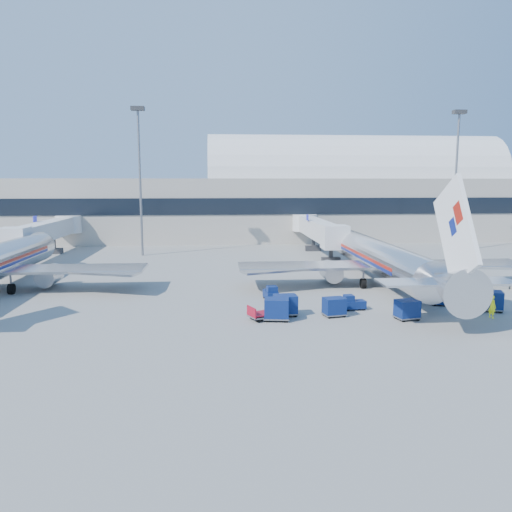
{
  "coord_description": "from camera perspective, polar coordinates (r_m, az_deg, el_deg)",
  "views": [
    {
      "loc": [
        -8.23,
        -48.28,
        11.44
      ],
      "look_at": [
        -4.04,
        6.0,
        3.3
      ],
      "focal_mm": 35.0,
      "sensor_mm": 36.0,
      "label": 1
    }
  ],
  "objects": [
    {
      "name": "jetbridge_mid",
      "position": [
        83.64,
        -22.65,
        2.69
      ],
      "size": [
        4.4,
        27.5,
        6.25
      ],
      "color": "silver",
      "rests_on": "ground"
    },
    {
      "name": "ground",
      "position": [
        50.29,
        5.14,
        -4.68
      ],
      "size": [
        260.0,
        260.0,
        0.0
      ],
      "primitive_type": "plane",
      "color": "gray",
      "rests_on": "ground"
    },
    {
      "name": "barrier_mid",
      "position": [
        59.34,
        25.57,
        -3.02
      ],
      "size": [
        3.0,
        0.55,
        0.9
      ],
      "primitive_type": "cube",
      "color": "#9E9E96",
      "rests_on": "ground"
    },
    {
      "name": "cart_train_c",
      "position": [
        41.63,
        2.37,
        -6.05
      ],
      "size": [
        2.3,
        1.88,
        1.85
      ],
      "rotation": [
        0.0,
        0.0,
        -0.14
      ],
      "color": "#0B1D54",
      "rests_on": "ground"
    },
    {
      "name": "tug_left",
      "position": [
        48.67,
        1.71,
        -4.29
      ],
      "size": [
        1.42,
        2.37,
        1.46
      ],
      "rotation": [
        0.0,
        0.0,
        1.71
      ],
      "color": "#0B1D54",
      "rests_on": "ground"
    },
    {
      "name": "tug_right",
      "position": [
        49.72,
        20.46,
        -4.59
      ],
      "size": [
        2.4,
        1.87,
        1.4
      ],
      "rotation": [
        0.0,
        0.0,
        -0.43
      ],
      "color": "#0B1D54",
      "rests_on": "ground"
    },
    {
      "name": "cart_train_a",
      "position": [
        43.37,
        8.92,
        -5.72
      ],
      "size": [
        2.08,
        1.74,
        1.62
      ],
      "rotation": [
        0.0,
        0.0,
        0.2
      ],
      "color": "#0B1D54",
      "rests_on": "ground"
    },
    {
      "name": "mast_west",
      "position": [
        79.23,
        -13.19,
        10.71
      ],
      "size": [
        2.0,
        1.2,
        22.6
      ],
      "color": "slate",
      "rests_on": "ground"
    },
    {
      "name": "barrier_near",
      "position": [
        57.76,
        22.73,
        -3.14
      ],
      "size": [
        3.0,
        0.55,
        0.9
      ],
      "primitive_type": "cube",
      "color": "#9E9E96",
      "rests_on": "ground"
    },
    {
      "name": "airliner_main",
      "position": [
        56.49,
        14.47,
        -0.44
      ],
      "size": [
        32.0,
        37.26,
        12.07
      ],
      "color": "silver",
      "rests_on": "ground"
    },
    {
      "name": "tug_lead",
      "position": [
        45.89,
        10.97,
        -5.29
      ],
      "size": [
        2.19,
        1.24,
        1.37
      ],
      "rotation": [
        0.0,
        0.0,
        0.09
      ],
      "color": "#0B1D54",
      "rests_on": "ground"
    },
    {
      "name": "cart_train_b",
      "position": [
        43.16,
        3.38,
        -5.57
      ],
      "size": [
        2.14,
        1.69,
        1.8
      ],
      "rotation": [
        0.0,
        0.0,
        0.07
      ],
      "color": "#0B1D54",
      "rests_on": "ground"
    },
    {
      "name": "mast_east",
      "position": [
        87.18,
        21.96,
        10.1
      ],
      "size": [
        2.0,
        1.2,
        22.6
      ],
      "color": "slate",
      "rests_on": "ground"
    },
    {
      "name": "cart_solo_near",
      "position": [
        43.73,
        16.89,
        -5.84
      ],
      "size": [
        2.15,
        1.81,
        1.66
      ],
      "rotation": [
        0.0,
        0.0,
        0.22
      ],
      "color": "#0B1D54",
      "rests_on": "ground"
    },
    {
      "name": "cart_solo_far",
      "position": [
        49.24,
        25.22,
        -4.61
      ],
      "size": [
        2.45,
        2.16,
        1.8
      ],
      "rotation": [
        0.0,
        0.0,
        -0.34
      ],
      "color": "#0B1D54",
      "rests_on": "ground"
    },
    {
      "name": "ramp_worker",
      "position": [
        46.82,
        25.37,
        -5.25
      ],
      "size": [
        0.66,
        0.82,
        1.95
      ],
      "primitive_type": "imported",
      "rotation": [
        0.0,
        0.0,
        1.88
      ],
      "color": "#B8D816",
      "rests_on": "ground"
    },
    {
      "name": "terminal",
      "position": [
        104.46,
        -7.4,
        6.28
      ],
      "size": [
        170.0,
        28.15,
        21.0
      ],
      "color": "#B2AA9E",
      "rests_on": "ground"
    },
    {
      "name": "cart_open_red",
      "position": [
        41.93,
        0.83,
        -6.71
      ],
      "size": [
        2.72,
        2.37,
        0.61
      ],
      "rotation": [
        0.0,
        0.0,
        0.41
      ],
      "color": "slate",
      "rests_on": "ground"
    },
    {
      "name": "jetbridge_near",
      "position": [
        81.0,
        6.89,
        3.12
      ],
      "size": [
        4.4,
        27.5,
        6.25
      ],
      "color": "silver",
      "rests_on": "ground"
    }
  ]
}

